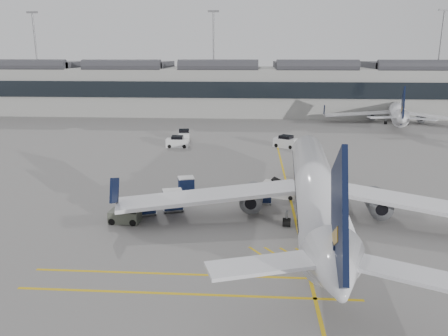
# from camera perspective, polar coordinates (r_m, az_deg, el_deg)

# --- Properties ---
(ground) EXTENTS (220.00, 220.00, 0.00)m
(ground) POSITION_cam_1_polar(r_m,az_deg,el_deg) (40.08, -5.07, -6.73)
(ground) COLOR gray
(ground) RESTS_ON ground
(terminal) EXTENTS (200.00, 20.45, 12.40)m
(terminal) POSITION_cam_1_polar(r_m,az_deg,el_deg) (109.21, 0.66, 10.43)
(terminal) COLOR #9E9E99
(terminal) RESTS_ON ground
(light_masts) EXTENTS (113.00, 0.60, 25.45)m
(light_masts) POSITION_cam_1_polar(r_m,az_deg,el_deg) (123.02, 0.24, 14.83)
(light_masts) COLOR slate
(light_masts) RESTS_ON ground
(apron_markings) EXTENTS (0.25, 60.00, 0.01)m
(apron_markings) POSITION_cam_1_polar(r_m,az_deg,el_deg) (49.22, 8.33, -2.66)
(apron_markings) COLOR gold
(apron_markings) RESTS_ON ground
(airliner_main) EXTENTS (35.57, 38.97, 10.36)m
(airliner_main) POSITION_cam_1_polar(r_m,az_deg,el_deg) (39.59, 11.86, -2.61)
(airliner_main) COLOR white
(airliner_main) RESTS_ON ground
(airliner_far) EXTENTS (29.49, 32.60, 8.82)m
(airliner_far) POSITION_cam_1_polar(r_m,az_deg,el_deg) (99.54, 21.65, 6.89)
(airliner_far) COLOR white
(airliner_far) RESTS_ON ground
(belt_loader) EXTENTS (4.99, 2.77, 1.98)m
(belt_loader) POSITION_cam_1_polar(r_m,az_deg,el_deg) (46.31, 7.02, -3.01)
(belt_loader) COLOR silver
(belt_loader) RESTS_ON ground
(baggage_cart_a) EXTENTS (1.78, 1.47, 1.85)m
(baggage_cart_a) POSITION_cam_1_polar(r_m,az_deg,el_deg) (43.95, 5.11, -3.38)
(baggage_cart_a) COLOR gray
(baggage_cart_a) RESTS_ON ground
(baggage_cart_b) EXTENTS (2.10, 1.88, 1.87)m
(baggage_cart_b) POSITION_cam_1_polar(r_m,az_deg,el_deg) (46.76, -4.96, -2.23)
(baggage_cart_b) COLOR gray
(baggage_cart_b) RESTS_ON ground
(baggage_cart_c) EXTENTS (2.01, 1.87, 1.70)m
(baggage_cart_c) POSITION_cam_1_polar(r_m,az_deg,el_deg) (41.50, -10.06, -4.80)
(baggage_cart_c) COLOR gray
(baggage_cart_c) RESTS_ON ground
(baggage_cart_d) EXTENTS (2.31, 2.09, 2.03)m
(baggage_cart_d) POSITION_cam_1_polar(r_m,az_deg,el_deg) (42.05, -6.71, -4.14)
(baggage_cart_d) COLOR gray
(baggage_cart_d) RESTS_ON ground
(ramp_agent_a) EXTENTS (0.84, 0.73, 1.92)m
(ramp_agent_a) POSITION_cam_1_polar(r_m,az_deg,el_deg) (43.56, 4.11, -3.57)
(ramp_agent_a) COLOR #EC4A0C
(ramp_agent_a) RESTS_ON ground
(ramp_agent_b) EXTENTS (0.96, 0.89, 1.57)m
(ramp_agent_b) POSITION_cam_1_polar(r_m,az_deg,el_deg) (43.20, 4.03, -3.98)
(ramp_agent_b) COLOR #E93F0C
(ramp_agent_b) RESTS_ON ground
(pushback_tug) EXTENTS (2.75, 1.79, 1.49)m
(pushback_tug) POSITION_cam_1_polar(r_m,az_deg,el_deg) (40.08, -12.81, -6.05)
(pushback_tug) COLOR #4C5044
(pushback_tug) RESTS_ON ground
(safety_cone_nose) EXTENTS (0.38, 0.38, 0.52)m
(safety_cone_nose) POSITION_cam_1_polar(r_m,az_deg,el_deg) (61.69, 9.56, 1.14)
(safety_cone_nose) COLOR #F24C0A
(safety_cone_nose) RESTS_ON ground
(safety_cone_engine) EXTENTS (0.35, 0.35, 0.49)m
(safety_cone_engine) POSITION_cam_1_polar(r_m,az_deg,el_deg) (47.13, 14.80, -3.51)
(safety_cone_engine) COLOR #F24C0A
(safety_cone_engine) RESTS_ON ground
(service_van_left) EXTENTS (3.57, 1.85, 1.81)m
(service_van_left) POSITION_cam_1_polar(r_m,az_deg,el_deg) (70.03, -6.10, 3.38)
(service_van_left) COLOR silver
(service_van_left) RESTS_ON ground
(service_van_mid) EXTENTS (2.32, 3.85, 1.86)m
(service_van_mid) POSITION_cam_1_polar(r_m,az_deg,el_deg) (75.59, -5.24, 4.27)
(service_van_mid) COLOR silver
(service_van_mid) RESTS_ON ground
(service_van_right) EXTENTS (4.16, 3.51, 1.92)m
(service_van_right) POSITION_cam_1_polar(r_m,az_deg,el_deg) (70.23, 8.08, 3.38)
(service_van_right) COLOR silver
(service_van_right) RESTS_ON ground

